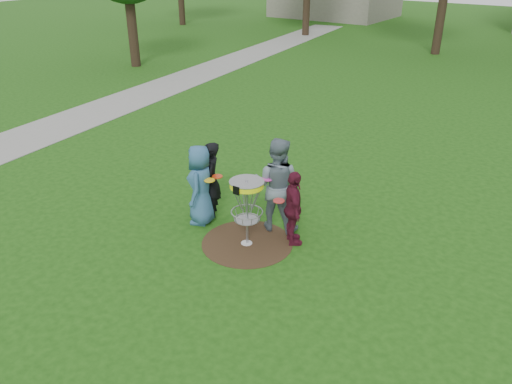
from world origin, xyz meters
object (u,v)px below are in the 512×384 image
Objects in this scene: player_black at (211,180)px; player_grey at (277,185)px; player_maroon at (293,209)px; disc_golf_basket at (247,197)px; player_blue at (200,185)px.

player_grey reaches higher than player_black.
player_grey reaches higher than player_maroon.
player_black is 1.20× the size of disc_golf_basket.
disc_golf_basket is (1.31, -0.51, 0.19)m from player_black.
player_grey is 1.29× the size of player_maroon.
player_maroon reaches higher than disc_golf_basket.
player_grey is at bearing 81.61° from disc_golf_basket.
player_grey is (1.43, 0.34, 0.15)m from player_black.
player_black reaches higher than disc_golf_basket.
player_grey is 1.42× the size of disc_golf_basket.
player_blue is 0.35m from player_black.
player_grey reaches higher than disc_golf_basket.
player_black is at bearing 158.66° from disc_golf_basket.
player_maroon is at bearing 137.73° from player_grey.
player_black is (-0.01, 0.35, -0.02)m from player_blue.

